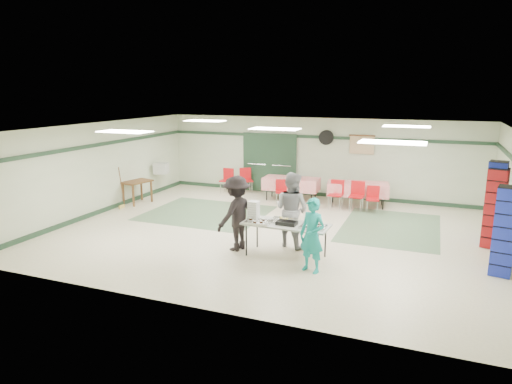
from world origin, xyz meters
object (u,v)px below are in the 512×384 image
(volunteer_dark, at_px, (237,213))
(broom, at_px, (122,187))
(chair_c, at_px, (373,196))
(crate_stack_blue_b, at_px, (505,232))
(dining_table_b, at_px, (291,183))
(crate_stack_blue_a, at_px, (494,204))
(chair_loose_a, at_px, (246,178))
(volunteer_grey, at_px, (292,210))
(chair_d, at_px, (281,189))
(printer_table, at_px, (137,184))
(chair_a, at_px, (357,193))
(chair_loose_b, at_px, (227,178))
(office_printer, at_px, (161,168))
(volunteer_teal, at_px, (312,235))
(serving_table, at_px, (286,225))
(dining_table_a, at_px, (358,189))
(chair_b, at_px, (337,191))
(crate_stack_red, at_px, (495,208))

(volunteer_dark, distance_m, broom, 5.32)
(chair_c, height_order, crate_stack_blue_b, crate_stack_blue_b)
(dining_table_b, distance_m, crate_stack_blue_a, 6.34)
(chair_loose_a, bearing_deg, volunteer_grey, -91.75)
(chair_loose_a, bearing_deg, crate_stack_blue_b, -68.39)
(chair_d, bearing_deg, printer_table, -178.26)
(volunteer_dark, relative_size, chair_a, 1.92)
(chair_c, bearing_deg, crate_stack_blue_b, -58.85)
(printer_table, bearing_deg, crate_stack_blue_b, 0.64)
(dining_table_b, relative_size, printer_table, 1.80)
(crate_stack_blue_b, bearing_deg, chair_loose_b, 149.71)
(office_printer, bearing_deg, crate_stack_blue_b, -34.28)
(volunteer_teal, height_order, volunteer_dark, volunteer_dark)
(serving_table, height_order, dining_table_a, dining_table_a)
(chair_loose_a, bearing_deg, chair_b, -51.60)
(volunteer_teal, xyz_separation_m, dining_table_a, (-0.00, 5.74, -0.20))
(chair_a, relative_size, crate_stack_blue_a, 0.45)
(volunteer_dark, bearing_deg, chair_loose_a, -140.59)
(dining_table_a, relative_size, chair_a, 2.19)
(chair_a, xyz_separation_m, chair_b, (-0.63, -0.00, -0.01))
(dining_table_b, bearing_deg, chair_d, -107.69)
(chair_d, height_order, printer_table, chair_d)
(dining_table_a, distance_m, dining_table_b, 2.20)
(dining_table_a, relative_size, dining_table_b, 1.07)
(crate_stack_red, xyz_separation_m, office_printer, (-10.30, 1.93, -0.01))
(volunteer_teal, relative_size, crate_stack_blue_b, 0.84)
(volunteer_grey, relative_size, crate_stack_red, 0.94)
(volunteer_grey, xyz_separation_m, chair_d, (-1.52, 3.82, -0.41))
(printer_table, height_order, office_printer, office_printer)
(volunteer_teal, relative_size, volunteer_dark, 0.88)
(chair_loose_a, xyz_separation_m, broom, (-2.76, -3.41, 0.12))
(chair_a, relative_size, chair_loose_b, 1.04)
(chair_a, height_order, office_printer, office_printer)
(serving_table, relative_size, crate_stack_red, 1.02)
(chair_b, bearing_deg, volunteer_teal, -81.40)
(chair_a, bearing_deg, broom, -159.45)
(chair_c, relative_size, chair_loose_a, 0.90)
(printer_table, bearing_deg, chair_b, 28.49)
(volunteer_grey, relative_size, dining_table_b, 0.96)
(chair_loose_a, distance_m, crate_stack_red, 8.28)
(chair_loose_b, bearing_deg, office_printer, -151.60)
(volunteer_teal, distance_m, dining_table_b, 6.15)
(chair_loose_a, distance_m, broom, 4.39)
(chair_loose_a, bearing_deg, dining_table_a, -41.72)
(crate_stack_red, height_order, broom, crate_stack_red)
(crate_stack_red, distance_m, broom, 10.39)
(dining_table_a, relative_size, crate_stack_blue_b, 1.09)
(chair_c, bearing_deg, chair_loose_a, 160.99)
(volunteer_dark, bearing_deg, chair_d, -155.97)
(office_printer, bearing_deg, chair_c, -12.47)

